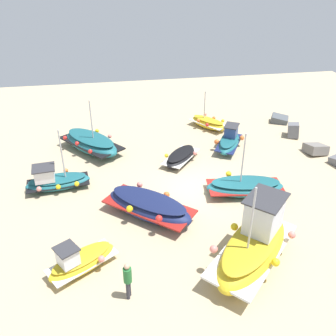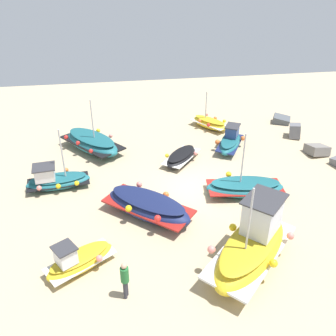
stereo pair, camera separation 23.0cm
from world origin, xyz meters
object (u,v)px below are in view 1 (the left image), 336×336
fishing_boat_0 (245,187)px  fishing_boat_8 (229,141)px  fishing_boat_3 (254,244)px  fishing_boat_6 (208,123)px  fishing_boat_5 (181,157)px  fishing_boat_4 (81,261)px  fishing_boat_2 (91,143)px  fishing_boat_7 (56,181)px  person_walking (128,278)px  fishing_boat_1 (149,206)px

fishing_boat_0 → fishing_boat_8: fishing_boat_0 is taller
fishing_boat_3 → fishing_boat_6: (-14.31, 2.10, -0.54)m
fishing_boat_0 → fishing_boat_5: bearing=130.1°
fishing_boat_0 → fishing_boat_8: 5.67m
fishing_boat_4 → fishing_boat_5: fishing_boat_4 is taller
fishing_boat_2 → fishing_boat_3: size_ratio=0.97×
fishing_boat_2 → fishing_boat_6: (-2.42, 8.84, -0.18)m
fishing_boat_2 → fishing_boat_4: fishing_boat_2 is taller
fishing_boat_7 → person_walking: bearing=105.3°
fishing_boat_4 → fishing_boat_6: bearing=-156.8°
fishing_boat_8 → fishing_boat_3: bearing=-162.9°
fishing_boat_1 → fishing_boat_4: 4.53m
fishing_boat_0 → fishing_boat_7: bearing=174.5°
fishing_boat_2 → fishing_boat_7: (4.42, -1.94, -0.10)m
fishing_boat_2 → fishing_boat_5: fishing_boat_2 is taller
fishing_boat_0 → fishing_boat_6: size_ratio=1.37×
fishing_boat_7 → fishing_boat_1: bearing=137.5°
fishing_boat_0 → fishing_boat_1: 5.57m
fishing_boat_2 → fishing_boat_5: size_ratio=1.56×
fishing_boat_0 → fishing_boat_1: fishing_boat_0 is taller
fishing_boat_2 → fishing_boat_3: (11.89, 6.74, 0.36)m
fishing_boat_3 → person_walking: (0.94, -5.32, 0.01)m
fishing_boat_5 → fishing_boat_4: bearing=-176.3°
person_walking → fishing_boat_6: bearing=-95.1°
fishing_boat_0 → fishing_boat_6: fishing_boat_0 is taller
fishing_boat_0 → fishing_boat_3: (5.08, -1.58, 0.51)m
fishing_boat_7 → fishing_boat_5: bearing=-172.8°
fishing_boat_4 → fishing_boat_6: (-13.49, 9.22, -0.06)m
fishing_boat_2 → person_walking: bearing=148.8°
fishing_boat_5 → fishing_boat_3: bearing=-134.2°
fishing_boat_5 → fishing_boat_6: bearing=6.1°
person_walking → fishing_boat_1: bearing=-85.4°
fishing_boat_0 → fishing_boat_1: bearing=-161.2°
fishing_boat_1 → fishing_boat_8: fishing_boat_8 is taller
fishing_boat_2 → fishing_boat_0: bearing=-166.9°
fishing_boat_2 → fishing_boat_4: size_ratio=1.62×
fishing_boat_2 → fishing_boat_7: fishing_boat_2 is taller
fishing_boat_0 → fishing_boat_2: (-6.82, -8.32, 0.16)m
fishing_boat_7 → fishing_boat_8: (-3.19, 11.24, 0.04)m
fishing_boat_4 → fishing_boat_6: size_ratio=0.97×
fishing_boat_7 → fishing_boat_8: fishing_boat_7 is taller
fishing_boat_6 → fishing_boat_8: fishing_boat_6 is taller
fishing_boat_0 → fishing_boat_1: size_ratio=0.94×
fishing_boat_8 → fishing_boat_7: bearing=136.5°
fishing_boat_7 → fishing_boat_6: bearing=-154.1°
fishing_boat_2 → fishing_boat_3: bearing=172.0°
person_walking → fishing_boat_2: bearing=-62.8°
fishing_boat_1 → fishing_boat_3: bearing=176.1°
fishing_boat_3 → fishing_boat_1: bearing=89.3°
fishing_boat_5 → fishing_boat_8: bearing=-31.1°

